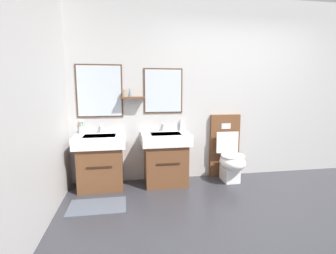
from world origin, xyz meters
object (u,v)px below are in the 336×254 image
at_px(toilet, 228,156).
at_px(vanity_sink_right, 166,157).
at_px(vanity_sink_left, 101,160).
at_px(toothbrush_cup, 81,129).
at_px(soap_dispenser, 182,125).

bearing_deg(toilet, vanity_sink_right, -178.70).
xyz_separation_m(vanity_sink_left, toothbrush_cup, (-0.27, 0.18, 0.42)).
bearing_deg(toilet, vanity_sink_left, -179.33).
xyz_separation_m(vanity_sink_left, soap_dispenser, (1.21, 0.19, 0.44)).
height_order(vanity_sink_left, toilet, toilet).
xyz_separation_m(vanity_sink_right, soap_dispenser, (0.28, 0.19, 0.44)).
bearing_deg(toothbrush_cup, toilet, -4.21).
height_order(vanity_sink_left, toothbrush_cup, toothbrush_cup).
height_order(vanity_sink_right, soap_dispenser, soap_dispenser).
distance_m(toothbrush_cup, soap_dispenser, 1.48).
relative_size(toilet, toothbrush_cup, 4.90).
bearing_deg(vanity_sink_right, soap_dispenser, 34.51).
height_order(toilet, soap_dispenser, toilet).
bearing_deg(soap_dispenser, vanity_sink_left, -170.93).
bearing_deg(vanity_sink_right, toilet, 1.30).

